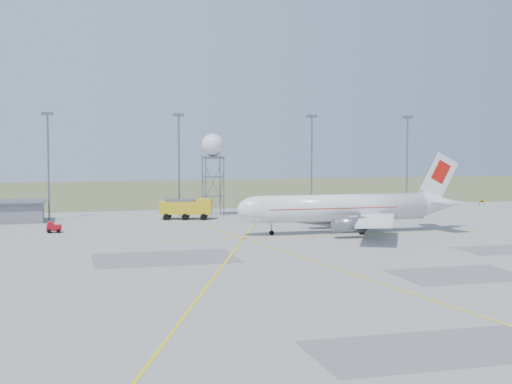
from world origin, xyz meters
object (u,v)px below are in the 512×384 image
object	(u,v)px
fire_truck	(187,209)
radar_tower	(213,170)
airliner_main	(346,208)
baggage_tug	(54,228)

from	to	relation	value
fire_truck	radar_tower	bearing A→B (deg)	54.69
fire_truck	airliner_main	bearing A→B (deg)	-35.84
fire_truck	baggage_tug	bearing A→B (deg)	-134.09
radar_tower	fire_truck	bearing A→B (deg)	-140.82
radar_tower	baggage_tug	bearing A→B (deg)	-147.71
radar_tower	baggage_tug	distance (m)	37.26
airliner_main	baggage_tug	bearing A→B (deg)	-14.40
baggage_tug	radar_tower	bearing A→B (deg)	35.58
fire_truck	baggage_tug	distance (m)	28.50
airliner_main	fire_truck	xyz separation A→B (m)	(-21.60, 27.01, -2.10)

